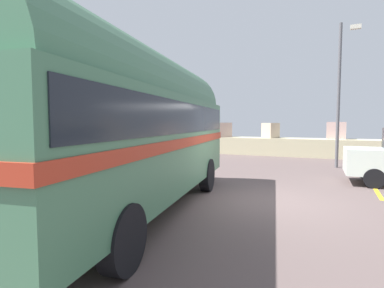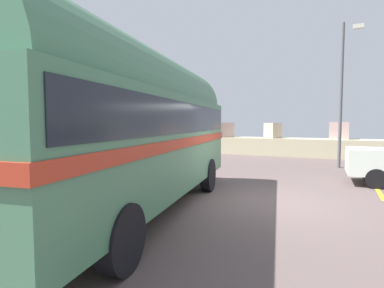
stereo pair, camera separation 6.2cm
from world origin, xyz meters
TOP-DOWN VIEW (x-y plane):
  - ground at (0.00, 0.00)m, footprint 32.00×26.00m
  - breakwater at (0.04, 11.78)m, footprint 31.36×2.20m
  - vintage_coach at (-2.51, -2.31)m, footprint 3.84×8.87m
  - lamp_post at (1.76, 7.47)m, footprint 0.90×0.74m

SIDE VIEW (x-z plane):
  - ground at x=0.00m, z-range 0.00..0.02m
  - breakwater at x=0.04m, z-range -0.49..1.85m
  - vintage_coach at x=-2.51m, z-range 0.20..3.90m
  - lamp_post at x=1.76m, z-range 0.41..6.86m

